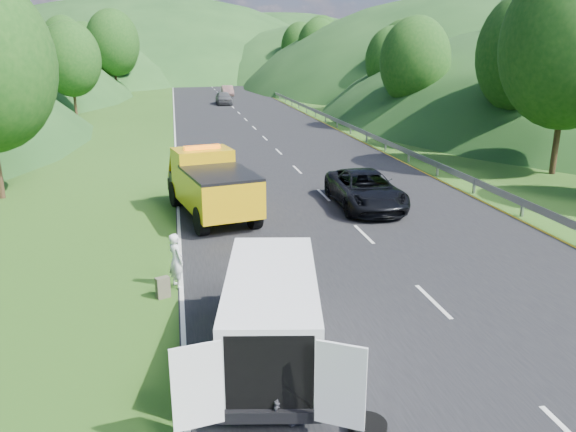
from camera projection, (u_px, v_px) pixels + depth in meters
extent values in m
plane|color=#38661E|center=(312.00, 282.00, 17.02)|extent=(320.00, 320.00, 0.00)
cube|color=black|center=(246.00, 120.00, 55.14)|extent=(14.00, 200.00, 0.02)
cube|color=gray|center=(293.00, 106.00, 68.25)|extent=(0.06, 140.00, 1.52)
cylinder|color=black|center=(176.00, 194.00, 25.05)|extent=(0.61, 1.17, 1.11)
cylinder|color=black|center=(221.00, 189.00, 25.85)|extent=(0.61, 1.17, 1.11)
cylinder|color=black|center=(201.00, 221.00, 21.14)|extent=(0.61, 1.17, 1.11)
cylinder|color=black|center=(254.00, 215.00, 21.94)|extent=(0.61, 1.17, 1.11)
cube|color=#D5A00B|center=(203.00, 173.00, 24.32)|extent=(2.71, 2.24, 2.12)
cube|color=#D5A00B|center=(220.00, 192.00, 22.19)|extent=(3.18, 4.21, 1.45)
cube|color=black|center=(219.00, 173.00, 21.97)|extent=(3.18, 4.21, 0.11)
cube|color=black|center=(196.00, 180.00, 25.67)|extent=(2.46, 1.77, 0.78)
cube|color=black|center=(193.00, 182.00, 26.32)|extent=(2.33, 0.70, 0.56)
cube|color=#D5A00B|center=(193.00, 163.00, 25.80)|extent=(2.36, 1.32, 1.22)
cube|color=orange|center=(202.00, 147.00, 24.00)|extent=(1.58, 0.60, 0.18)
cube|color=black|center=(198.00, 161.00, 24.89)|extent=(2.09, 0.53, 1.00)
cylinder|color=black|center=(239.00, 314.00, 14.19)|extent=(0.42, 0.79, 0.75)
cylinder|color=black|center=(306.00, 313.00, 14.21)|extent=(0.42, 0.79, 0.75)
cylinder|color=black|center=(228.00, 387.00, 11.11)|extent=(0.42, 0.79, 0.75)
cylinder|color=black|center=(313.00, 387.00, 11.13)|extent=(0.42, 0.79, 0.75)
cube|color=white|center=(271.00, 312.00, 12.31)|extent=(2.80, 5.18, 1.75)
cube|color=white|center=(273.00, 280.00, 14.90)|extent=(2.01, 1.18, 0.94)
cube|color=black|center=(273.00, 256.00, 14.51)|extent=(1.77, 0.63, 0.79)
cube|color=black|center=(269.00, 372.00, 10.01)|extent=(1.59, 0.39, 1.51)
cube|color=white|center=(197.00, 387.00, 9.59)|extent=(0.89, 0.20, 1.60)
cube|color=white|center=(340.00, 386.00, 9.62)|extent=(0.80, 0.50, 1.60)
cube|color=black|center=(270.00, 416.00, 10.16)|extent=(1.88, 0.48, 0.24)
imported|color=silver|center=(178.00, 287.00, 16.68)|extent=(0.68, 0.74, 1.66)
imported|color=tan|center=(253.00, 302.00, 15.73)|extent=(0.61, 0.53, 1.07)
imported|color=black|center=(294.00, 423.00, 10.64)|extent=(1.22, 1.07, 1.63)
cube|color=#514E3D|center=(163.00, 288.00, 15.89)|extent=(0.44, 0.35, 0.62)
imported|color=black|center=(365.00, 207.00, 25.04)|extent=(2.80, 5.76, 1.58)
imported|color=#444549|center=(224.00, 105.00, 69.90)|extent=(1.88, 4.68, 1.59)
imported|color=brown|center=(228.00, 96.00, 82.07)|extent=(1.57, 4.50, 1.48)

